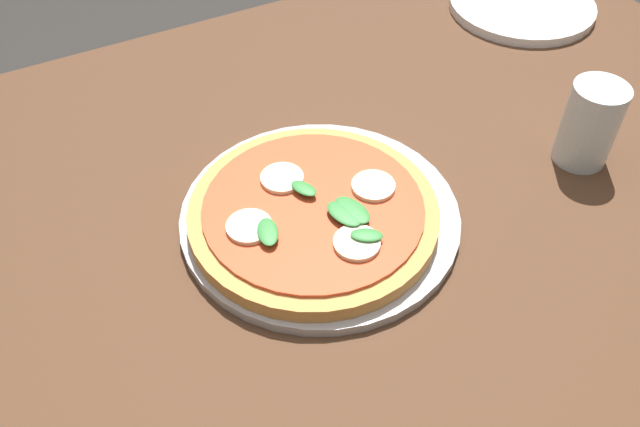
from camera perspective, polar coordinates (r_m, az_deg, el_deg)
dining_table at (r=0.76m, az=1.24°, el=-8.35°), size 1.37×1.02×0.74m
serving_tray at (r=0.72m, az=0.00°, el=-0.22°), size 0.30×0.30×0.01m
pizza at (r=0.70m, az=-0.42°, el=0.11°), size 0.27×0.27×0.03m
plate_white at (r=1.13m, az=17.00°, el=16.81°), size 0.22×0.22×0.01m
glass_cup at (r=0.83m, az=22.30°, el=7.10°), size 0.06×0.06×0.10m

